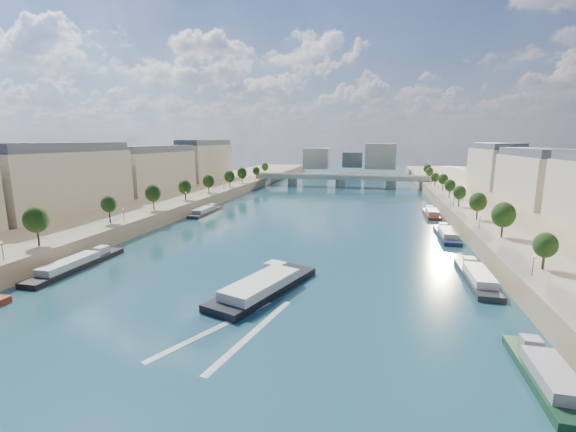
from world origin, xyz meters
The scene contains 17 objects.
ground centered at (0.00, 100.00, 0.00)m, with size 700.00×700.00×0.00m, color #0E343E.
quay_left centered at (-72.00, 100.00, 2.50)m, with size 44.00×520.00×5.00m, color #9E8460.
quay_right centered at (72.00, 100.00, 2.50)m, with size 44.00×520.00×5.00m, color #9E8460.
pave_left centered at (-57.00, 100.00, 5.05)m, with size 14.00×520.00×0.10m, color gray.
pave_right centered at (57.00, 100.00, 5.05)m, with size 14.00×520.00×0.10m, color gray.
trees_left centered at (-55.00, 102.00, 10.48)m, with size 4.80×268.80×8.26m.
trees_right centered at (55.00, 110.00, 10.48)m, with size 4.80×268.80×8.26m.
lamps_left centered at (-52.50, 90.00, 7.78)m, with size 0.36×200.36×4.28m.
lamps_right centered at (52.50, 105.00, 7.78)m, with size 0.36×200.36×4.28m.
buildings_left centered at (-85.00, 112.00, 16.45)m, with size 16.00×226.00×23.20m.
buildings_right centered at (85.00, 112.00, 16.45)m, with size 16.00×226.00×23.20m.
skyline centered at (3.19, 319.52, 14.66)m, with size 79.00×42.00×22.00m.
bridge centered at (0.00, 218.89, 5.08)m, with size 112.00×12.00×8.15m.
tour_barge centered at (2.16, 38.19, 1.10)m, with size 16.95×29.74×3.89m.
wake centered at (2.16, 21.61, 0.02)m, with size 15.82×25.70×0.04m.
moored_barges_left centered at (-45.50, 35.66, 0.84)m, with size 5.00×161.17×3.60m.
moored_barges_right centered at (45.50, 58.17, 0.84)m, with size 5.00×160.45×3.60m.
Camera 1 is at (23.54, -32.05, 30.12)m, focal length 24.00 mm.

